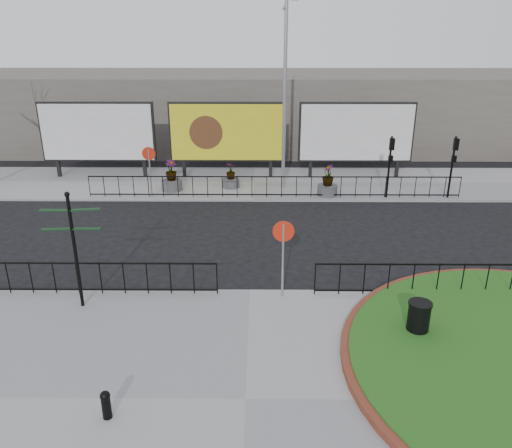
{
  "coord_description": "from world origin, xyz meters",
  "views": [
    {
      "loc": [
        0.3,
        -13.89,
        7.75
      ],
      "look_at": [
        0.18,
        2.11,
        1.52
      ],
      "focal_mm": 35.0,
      "sensor_mm": 36.0,
      "label": 1
    }
  ],
  "objects_px": {
    "billboard_mid": "(227,132)",
    "bollard": "(106,403)",
    "planter_b": "(231,179)",
    "litter_bin": "(418,319)",
    "planter_c": "(328,184)",
    "fingerpost_sign": "(73,239)",
    "planter_a": "(172,180)",
    "lamp_post": "(285,95)"
  },
  "relations": [
    {
      "from": "billboard_mid",
      "to": "bollard",
      "type": "xyz_separation_m",
      "value": [
        -1.4,
        -18.56,
        -2.11
      ]
    },
    {
      "from": "billboard_mid",
      "to": "planter_b",
      "type": "bearing_deg",
      "value": -81.35
    },
    {
      "from": "litter_bin",
      "to": "planter_c",
      "type": "height_order",
      "value": "planter_c"
    },
    {
      "from": "fingerpost_sign",
      "to": "planter_a",
      "type": "bearing_deg",
      "value": 86.37
    },
    {
      "from": "bollard",
      "to": "planter_b",
      "type": "distance_m",
      "value": 16.67
    },
    {
      "from": "bollard",
      "to": "billboard_mid",
      "type": "bearing_deg",
      "value": 85.69
    },
    {
      "from": "planter_c",
      "to": "fingerpost_sign",
      "type": "bearing_deg",
      "value": -128.8
    },
    {
      "from": "bollard",
      "to": "planter_c",
      "type": "height_order",
      "value": "planter_c"
    },
    {
      "from": "lamp_post",
      "to": "fingerpost_sign",
      "type": "bearing_deg",
      "value": -118.3
    },
    {
      "from": "billboard_mid",
      "to": "bollard",
      "type": "relative_size",
      "value": 9.29
    },
    {
      "from": "billboard_mid",
      "to": "lamp_post",
      "type": "relative_size",
      "value": 0.67
    },
    {
      "from": "billboard_mid",
      "to": "fingerpost_sign",
      "type": "xyz_separation_m",
      "value": [
        -3.45,
        -13.97,
        -0.34
      ]
    },
    {
      "from": "planter_a",
      "to": "bollard",
      "type": "bearing_deg",
      "value": -85.44
    },
    {
      "from": "bollard",
      "to": "planter_c",
      "type": "relative_size",
      "value": 0.43
    },
    {
      "from": "lamp_post",
      "to": "litter_bin",
      "type": "bearing_deg",
      "value": -77.53
    },
    {
      "from": "planter_b",
      "to": "bollard",
      "type": "bearing_deg",
      "value": -95.85
    },
    {
      "from": "fingerpost_sign",
      "to": "bollard",
      "type": "xyz_separation_m",
      "value": [
        2.06,
        -4.59,
        -1.77
      ]
    },
    {
      "from": "litter_bin",
      "to": "planter_c",
      "type": "relative_size",
      "value": 0.66
    },
    {
      "from": "litter_bin",
      "to": "planter_c",
      "type": "bearing_deg",
      "value": 94.01
    },
    {
      "from": "planter_a",
      "to": "planter_c",
      "type": "relative_size",
      "value": 1.01
    },
    {
      "from": "planter_a",
      "to": "planter_c",
      "type": "xyz_separation_m",
      "value": [
        7.82,
        -0.77,
        0.01
      ]
    },
    {
      "from": "lamp_post",
      "to": "bollard",
      "type": "relative_size",
      "value": 13.84
    },
    {
      "from": "planter_a",
      "to": "planter_c",
      "type": "distance_m",
      "value": 7.86
    },
    {
      "from": "planter_a",
      "to": "planter_b",
      "type": "xyz_separation_m",
      "value": [
        2.98,
        0.54,
        -0.1
      ]
    },
    {
      "from": "billboard_mid",
      "to": "planter_c",
      "type": "bearing_deg",
      "value": -32.5
    },
    {
      "from": "planter_a",
      "to": "planter_c",
      "type": "bearing_deg",
      "value": -5.6
    },
    {
      "from": "planter_b",
      "to": "planter_c",
      "type": "height_order",
      "value": "planter_c"
    },
    {
      "from": "lamp_post",
      "to": "planter_a",
      "type": "height_order",
      "value": "lamp_post"
    },
    {
      "from": "fingerpost_sign",
      "to": "lamp_post",
      "type": "bearing_deg",
      "value": 61.93
    },
    {
      "from": "billboard_mid",
      "to": "fingerpost_sign",
      "type": "distance_m",
      "value": 14.39
    },
    {
      "from": "billboard_mid",
      "to": "fingerpost_sign",
      "type": "height_order",
      "value": "billboard_mid"
    },
    {
      "from": "billboard_mid",
      "to": "planter_c",
      "type": "height_order",
      "value": "billboard_mid"
    },
    {
      "from": "litter_bin",
      "to": "planter_a",
      "type": "bearing_deg",
      "value": 123.75
    },
    {
      "from": "fingerpost_sign",
      "to": "planter_b",
      "type": "bearing_deg",
      "value": 72.86
    },
    {
      "from": "fingerpost_sign",
      "to": "litter_bin",
      "type": "bearing_deg",
      "value": -8.97
    },
    {
      "from": "lamp_post",
      "to": "planter_b",
      "type": "height_order",
      "value": "lamp_post"
    },
    {
      "from": "billboard_mid",
      "to": "litter_bin",
      "type": "distance_m",
      "value": 16.74
    },
    {
      "from": "fingerpost_sign",
      "to": "planter_c",
      "type": "relative_size",
      "value": 2.29
    },
    {
      "from": "lamp_post",
      "to": "planter_c",
      "type": "xyz_separation_m",
      "value": [
        2.14,
        -1.31,
        -4.14
      ]
    },
    {
      "from": "planter_b",
      "to": "planter_c",
      "type": "relative_size",
      "value": 0.84
    },
    {
      "from": "planter_a",
      "to": "planter_b",
      "type": "distance_m",
      "value": 3.03
    },
    {
      "from": "litter_bin",
      "to": "planter_a",
      "type": "height_order",
      "value": "planter_a"
    }
  ]
}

